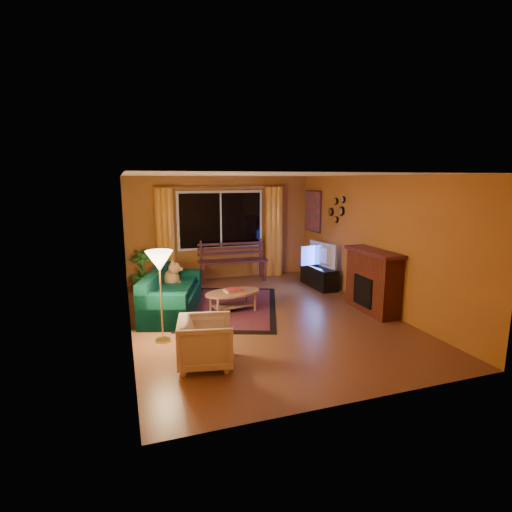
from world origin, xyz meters
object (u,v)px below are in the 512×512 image
object	(u,v)px
sofa	(172,293)
armchair	(206,340)
bench	(233,271)
floor_lamp	(161,297)
tv_console	(319,277)
coffee_table	(233,302)

from	to	relation	value
sofa	armchair	bearing A→B (deg)	-67.68
bench	floor_lamp	distance (m)	3.80
sofa	floor_lamp	distance (m)	1.35
bench	tv_console	bearing A→B (deg)	-29.02
bench	floor_lamp	size ratio (longest dim) A/B	1.18
floor_lamp	tv_console	distance (m)	4.27
coffee_table	sofa	bearing A→B (deg)	164.70
coffee_table	tv_console	bearing A→B (deg)	24.57
coffee_table	floor_lamp	bearing A→B (deg)	-144.43
bench	armchair	size ratio (longest dim) A/B	2.29
tv_console	sofa	bearing A→B (deg)	-167.86
sofa	bench	bearing A→B (deg)	67.24
sofa	armchair	size ratio (longest dim) A/B	2.66
armchair	tv_console	distance (m)	4.46
armchair	tv_console	world-z (taller)	armchair
sofa	coffee_table	world-z (taller)	sofa
armchair	bench	bearing A→B (deg)	-8.31
floor_lamp	coffee_table	size ratio (longest dim) A/B	1.31
armchair	floor_lamp	size ratio (longest dim) A/B	0.52
sofa	armchair	world-z (taller)	sofa
coffee_table	tv_console	distance (m)	2.57
bench	sofa	size ratio (longest dim) A/B	0.86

